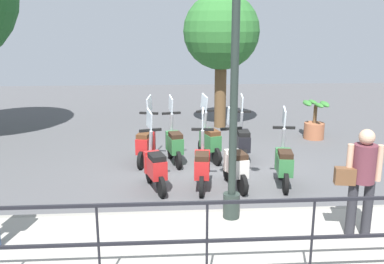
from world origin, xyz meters
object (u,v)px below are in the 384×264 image
object	(u,v)px
scooter_far_0	(242,141)
tree_distant	(221,33)
lamp_post_near	(234,95)
potted_palm	(314,123)
scooter_far_3	(146,143)
scooter_near_1	(235,164)
scooter_near_2	(202,165)
scooter_near_0	(284,163)
pedestrian_with_bag	(362,175)
scooter_far_2	(174,143)
scooter_near_3	(155,166)
scooter_far_1	(210,140)

from	to	relation	value
scooter_far_0	tree_distant	bearing A→B (deg)	4.04
lamp_post_near	potted_palm	size ratio (longest dim) A/B	4.17
scooter_far_3	scooter_near_1	bearing A→B (deg)	-117.44
scooter_near_2	potted_palm	bearing A→B (deg)	-37.83
scooter_near_0	scooter_near_1	size ratio (longest dim) A/B	1.00
lamp_post_near	pedestrian_with_bag	xyz separation A→B (m)	(-0.71, -1.72, -1.04)
scooter_near_0	scooter_far_0	bearing A→B (deg)	26.60
lamp_post_near	tree_distant	xyz separation A→B (m)	(6.75, -0.69, 0.77)
scooter_far_0	scooter_far_3	distance (m)	2.24
potted_palm	scooter_far_2	xyz separation A→B (m)	(-1.95, 3.97, 0.04)
pedestrian_with_bag	scooter_far_3	distance (m)	5.13
tree_distant	potted_palm	bearing A→B (deg)	-122.61
scooter_near_3	scooter_far_1	size ratio (longest dim) A/B	1.00
tree_distant	scooter_far_2	size ratio (longest dim) A/B	2.64
lamp_post_near	pedestrian_with_bag	world-z (taller)	lamp_post_near
scooter_far_2	lamp_post_near	bearing A→B (deg)	-176.97
scooter_far_1	scooter_far_3	world-z (taller)	same
scooter_near_3	scooter_far_2	distance (m)	1.65
scooter_near_0	scooter_near_2	world-z (taller)	same
scooter_near_1	scooter_far_1	bearing A→B (deg)	-0.99
scooter_near_2	scooter_near_3	distance (m)	0.91
scooter_near_2	scooter_near_3	size ratio (longest dim) A/B	1.00
potted_palm	scooter_near_0	size ratio (longest dim) A/B	0.69
scooter_far_3	potted_palm	bearing A→B (deg)	-53.03
lamp_post_near	tree_distant	world-z (taller)	lamp_post_near
scooter_near_1	scooter_far_3	size ratio (longest dim) A/B	1.00
tree_distant	potted_palm	distance (m)	3.80
potted_palm	scooter_near_2	size ratio (longest dim) A/B	0.69
tree_distant	scooter_far_0	world-z (taller)	tree_distant
scooter_near_1	scooter_near_2	xyz separation A→B (m)	(-0.03, 0.66, 0.00)
lamp_post_near	pedestrian_with_bag	size ratio (longest dim) A/B	2.78
tree_distant	scooter_far_3	size ratio (longest dim) A/B	2.64
lamp_post_near	scooter_near_1	world-z (taller)	lamp_post_near
scooter_far_0	scooter_far_2	bearing A→B (deg)	95.09
pedestrian_with_bag	scooter_near_0	distance (m)	2.47
potted_palm	scooter_far_3	world-z (taller)	scooter_far_3
scooter_near_2	scooter_far_0	size ratio (longest dim) A/B	1.00
scooter_near_3	tree_distant	bearing A→B (deg)	-37.61
scooter_far_3	scooter_far_1	bearing A→B (deg)	-69.48
scooter_far_1	pedestrian_with_bag	bearing A→B (deg)	-175.27
tree_distant	scooter_far_2	distance (m)	4.52
lamp_post_near	scooter_far_0	xyz separation A→B (m)	(3.29, -0.77, -1.63)
scooter_far_1	scooter_far_3	xyz separation A→B (m)	(-0.16, 1.48, 0.00)
scooter_near_0	scooter_near_3	distance (m)	2.54
scooter_near_3	scooter_far_2	size ratio (longest dim) A/B	1.00
scooter_near_2	scooter_near_0	bearing A→B (deg)	-82.08
scooter_near_1	scooter_near_2	size ratio (longest dim) A/B	1.00
scooter_near_0	scooter_far_3	distance (m)	3.20
scooter_far_3	scooter_far_2	bearing A→B (deg)	-78.80
tree_distant	scooter_near_3	size ratio (longest dim) A/B	2.64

